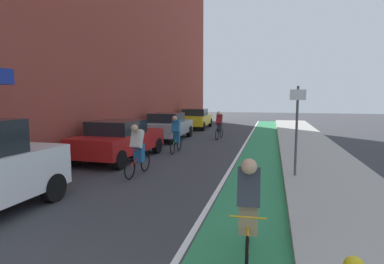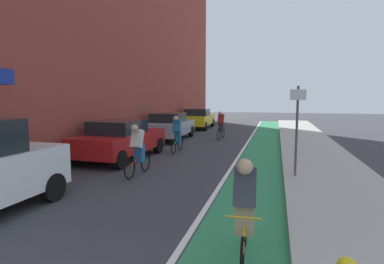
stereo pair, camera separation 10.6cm
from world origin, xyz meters
name	(u,v)px [view 1 (the left image)]	position (x,y,z in m)	size (l,w,h in m)	color
ground_plane	(197,152)	(0.00, 12.54, 0.00)	(72.76, 72.76, 0.00)	#38383D
bike_lane_paint	(262,147)	(2.79, 14.54, 0.00)	(1.60, 33.07, 0.00)	#2D8451
lane_divider_stripe	(244,146)	(1.89, 14.54, 0.00)	(0.12, 33.07, 0.00)	white
sidewalk_right	(310,148)	(4.95, 14.54, 0.07)	(2.73, 33.07, 0.14)	#A8A59E
building_facade_left	(107,22)	(-5.38, 14.52, 6.38)	(4.15, 33.07, 12.78)	brown
parked_sedan_red	(119,139)	(-2.54, 10.18, 0.79)	(2.13, 4.35, 1.53)	red
parked_sedan_silver	(168,126)	(-2.54, 15.86, 0.78)	(1.94, 4.26, 1.53)	#9EA0A8
parked_sedan_yellow_cab	(196,118)	(-2.53, 22.43, 0.79)	(2.13, 4.49, 1.53)	yellow
cyclist_lead	(248,206)	(2.91, 3.86, 0.84)	(0.48, 1.66, 1.58)	black
cyclist_mid	(138,148)	(-0.79, 8.09, 0.85)	(0.48, 1.69, 1.60)	black
cyclist_trailing	(176,134)	(-0.85, 12.15, 0.81)	(0.48, 1.73, 1.62)	black
cyclist_far	(219,125)	(0.27, 16.92, 0.81)	(0.48, 1.71, 1.61)	black
street_sign_post	(297,123)	(3.90, 8.73, 1.69)	(0.44, 0.07, 2.60)	#4C4C51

